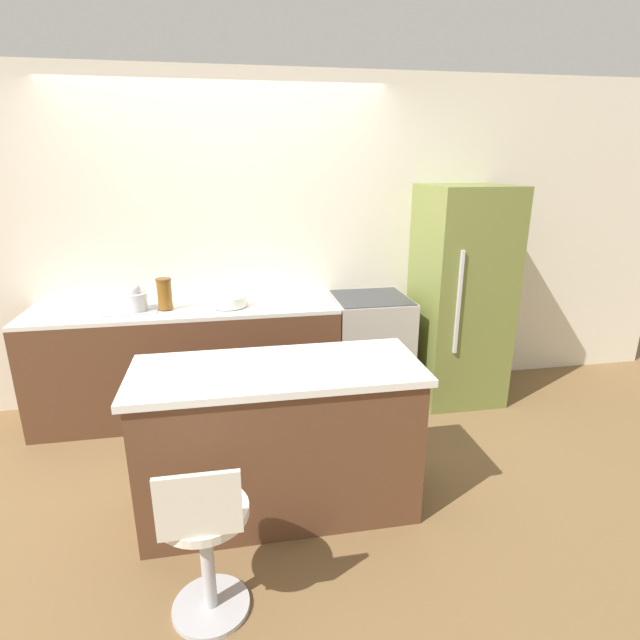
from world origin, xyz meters
The scene contains 10 objects.
ground_plane centered at (0.00, 0.00, 0.00)m, with size 14.00×14.00×0.00m, color brown.
wall_back centered at (0.00, 0.64, 1.30)m, with size 8.00×0.06×2.60m.
back_counter centered at (-0.34, 0.32, 0.44)m, with size 2.30×0.59×0.89m.
kitchen_island centered at (0.23, -0.95, 0.44)m, with size 1.56×0.64×0.88m.
oven_range centered at (1.12, 0.31, 0.44)m, with size 0.60×0.60×0.89m.
refrigerator centered at (1.85, 0.27, 0.88)m, with size 0.66×0.72×1.76m.
stool_chair centered at (-0.16, -1.63, 0.40)m, with size 0.39×0.39×0.82m.
kettle centered at (-0.68, 0.27, 0.97)m, with size 0.17×0.17×0.20m.
mixing_bowl centered at (-0.01, 0.27, 0.93)m, with size 0.27×0.27×0.08m.
canister_jar centered at (-0.47, 0.27, 1.01)m, with size 0.11×0.11×0.23m.
Camera 1 is at (0.01, -3.42, 1.94)m, focal length 28.00 mm.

